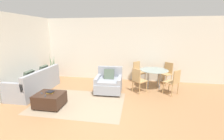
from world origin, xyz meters
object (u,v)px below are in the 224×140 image
(dining_chair_far_left, at_px, (138,71))
(book_stack, at_px, (50,92))
(dining_chair_near_right, at_px, (174,81))
(dining_chair_far_right, at_px, (167,72))
(ottoman, at_px, (50,99))
(tv_remote_primary, at_px, (45,96))
(potted_plant, at_px, (53,75))
(dining_table, at_px, (154,72))
(armchair, at_px, (109,83))
(couch, at_px, (36,84))
(dining_chair_near_left, at_px, (138,79))
(tv_remote_secondary, at_px, (42,93))

(dining_chair_far_left, bearing_deg, book_stack, -133.89)
(dining_chair_near_right, height_order, dining_chair_far_right, same)
(ottoman, distance_m, tv_remote_primary, 0.25)
(potted_plant, xyz_separation_m, dining_chair_near_right, (5.07, -0.95, 0.30))
(dining_table, height_order, dining_chair_far_left, dining_chair_far_left)
(armchair, height_order, book_stack, armchair)
(book_stack, distance_m, dining_table, 3.77)
(armchair, height_order, dining_chair_far_left, dining_chair_far_left)
(book_stack, xyz_separation_m, potted_plant, (-1.31, 2.40, -0.22))
(couch, distance_m, dining_chair_near_left, 3.71)
(dining_chair_near_right, xyz_separation_m, dining_chair_far_left, (-1.21, 1.21, 0.00))
(armchair, xyz_separation_m, ottoman, (-1.51, -1.38, -0.12))
(tv_remote_primary, bearing_deg, tv_remote_secondary, 145.03)
(dining_chair_near_left, bearing_deg, dining_table, 45.00)
(book_stack, relative_size, dining_chair_near_left, 0.23)
(dining_chair_far_left, bearing_deg, tv_remote_primary, -131.93)
(dining_chair_far_left, relative_size, dining_chair_far_right, 1.00)
(dining_table, bearing_deg, armchair, -156.33)
(ottoman, relative_size, dining_chair_near_left, 0.87)
(armchair, relative_size, dining_chair_near_left, 1.05)
(armchair, bearing_deg, couch, -170.82)
(potted_plant, distance_m, dining_chair_far_right, 5.08)
(book_stack, bearing_deg, potted_plant, 118.64)
(tv_remote_primary, height_order, dining_chair_near_left, dining_chair_near_left)
(potted_plant, bearing_deg, book_stack, -61.36)
(ottoman, distance_m, tv_remote_secondary, 0.30)
(tv_remote_secondary, height_order, dining_chair_far_left, dining_chair_far_left)
(dining_chair_near_left, bearing_deg, tv_remote_primary, -147.22)
(couch, bearing_deg, dining_chair_far_right, 19.76)
(ottoman, relative_size, book_stack, 3.80)
(dining_chair_near_left, distance_m, dining_chair_far_left, 1.21)
(ottoman, bearing_deg, potted_plant, 118.09)
(ottoman, bearing_deg, couch, 139.29)
(book_stack, distance_m, tv_remote_primary, 0.21)
(armchair, distance_m, book_stack, 2.01)
(tv_remote_secondary, height_order, dining_table, dining_table)
(couch, xyz_separation_m, dining_chair_near_left, (3.66, 0.54, 0.22))
(couch, bearing_deg, ottoman, -40.71)
(dining_table, distance_m, dining_chair_far_left, 0.86)
(armchair, height_order, tv_remote_secondary, armchair)
(tv_remote_primary, bearing_deg, dining_table, 35.44)
(couch, height_order, dining_chair_far_right, dining_chair_far_right)
(potted_plant, xyz_separation_m, dining_chair_far_left, (3.86, 0.25, 0.30))
(ottoman, bearing_deg, book_stack, 86.42)
(ottoman, relative_size, potted_plant, 0.64)
(book_stack, distance_m, dining_chair_far_right, 4.60)
(ottoman, xyz_separation_m, tv_remote_secondary, (-0.23, -0.01, 0.19))
(armchair, distance_m, dining_table, 1.83)
(armchair, bearing_deg, dining_chair_far_left, 51.76)
(potted_plant, bearing_deg, dining_chair_far_left, 3.77)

